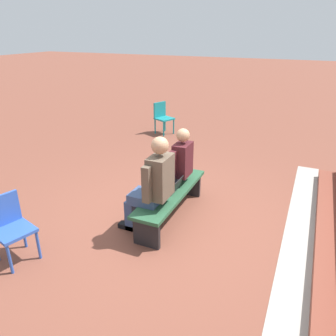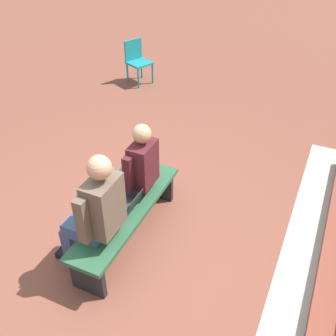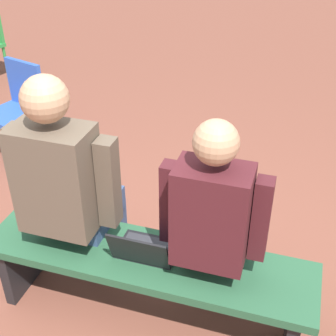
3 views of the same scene
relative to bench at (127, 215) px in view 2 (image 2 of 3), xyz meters
name	(u,v)px [view 2 (image 2 of 3)]	position (x,y,z in m)	size (l,w,h in m)	color
ground_plane	(128,250)	(0.17, 0.08, -0.35)	(60.00, 60.00, 0.00)	brown
concrete_strip	(290,293)	(0.00, 1.84, -0.35)	(5.87, 0.40, 0.01)	#A8A399
bench	(127,215)	(0.00, 0.00, 0.00)	(1.80, 0.44, 0.45)	#285638
person_student	(135,171)	(-0.34, -0.07, 0.35)	(0.53, 0.66, 1.32)	#383842
person_adult	(95,212)	(0.45, -0.07, 0.40)	(0.59, 0.75, 1.42)	#384C75
laptop	(127,205)	(0.01, 0.01, 0.15)	(0.32, 0.29, 0.21)	black
plastic_chair_mid_courtyard	(137,59)	(-3.93, -1.98, 0.13)	(0.56, 0.56, 0.84)	teal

